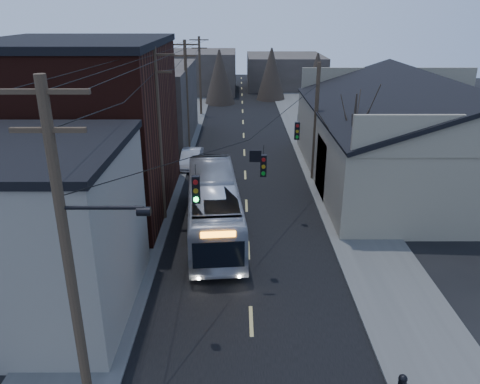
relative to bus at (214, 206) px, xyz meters
The scene contains 13 objects.
road_surface 14.02m from the bus, 82.15° to the left, with size 9.00×110.00×0.02m, color black.
sidewalk_left 14.63m from the bus, 108.42° to the left, with size 4.00×110.00×0.12m, color #474744.
sidewalk_right 16.23m from the bus, 58.67° to the left, with size 4.00×110.00×0.12m, color #474744.
building_clapboard 10.29m from the bus, 134.60° to the right, with size 8.00×8.00×7.00m, color gray.
building_brick 9.57m from the bus, 154.85° to the left, with size 10.00×12.00×10.00m, color black.
building_left_far 21.29m from the bus, 110.99° to the left, with size 9.00×14.00×7.00m, color #37322C.
warehouse 17.34m from the bus, 30.57° to the left, with size 16.16×20.60×7.73m.
building_far_left 48.99m from the bus, 94.80° to the left, with size 10.00×12.00×6.00m, color #37322C.
building_far_right 54.54m from the bus, 80.60° to the left, with size 12.00×14.00×5.00m, color #37322C.
bare_tree 9.44m from the bus, 24.34° to the left, with size 0.40×0.40×7.20m, color black.
utility_lines 8.71m from the bus, 98.67° to the left, with size 11.24×45.28×10.50m.
bus is the anchor object (origin of this frame).
parked_car 12.17m from the bus, 101.39° to the left, with size 1.49×4.26×1.40m, color #AEB0B6.
Camera 1 is at (-0.50, -7.80, 11.86)m, focal length 35.00 mm.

